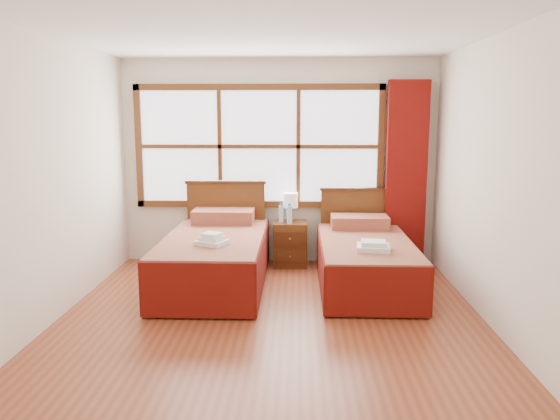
{
  "coord_description": "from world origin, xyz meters",
  "views": [
    {
      "loc": [
        0.25,
        -4.75,
        1.88
      ],
      "look_at": [
        0.07,
        0.7,
        0.94
      ],
      "focal_mm": 35.0,
      "sensor_mm": 36.0,
      "label": 1
    }
  ],
  "objects": [
    {
      "name": "bed_left",
      "position": [
        -0.68,
        1.2,
        0.33
      ],
      "size": [
        1.1,
        2.13,
        1.07
      ],
      "color": "#41220D",
      "rests_on": "floor"
    },
    {
      "name": "bottle_near",
      "position": [
        0.04,
        1.99,
        0.67
      ],
      "size": [
        0.06,
        0.06,
        0.24
      ],
      "color": "silver",
      "rests_on": "nightstand"
    },
    {
      "name": "bed_right",
      "position": [
        1.01,
        1.2,
        0.3
      ],
      "size": [
        1.02,
        2.04,
        0.99
      ],
      "color": "#41220D",
      "rests_on": "floor"
    },
    {
      "name": "lamp",
      "position": [
        0.15,
        2.07,
        0.82
      ],
      "size": [
        0.19,
        0.19,
        0.36
      ],
      "color": "gold",
      "rests_on": "nightstand"
    },
    {
      "name": "towels_right",
      "position": [
        1.02,
        0.71,
        0.57
      ],
      "size": [
        0.36,
        0.32,
        0.1
      ],
      "rotation": [
        0.0,
        0.0,
        -0.11
      ],
      "color": "white",
      "rests_on": "bed_right"
    },
    {
      "name": "curtain",
      "position": [
        1.6,
        2.11,
        1.17
      ],
      "size": [
        0.5,
        0.16,
        2.3
      ],
      "primitive_type": "cube",
      "color": "maroon",
      "rests_on": "wall_back"
    },
    {
      "name": "wall_right",
      "position": [
        2.0,
        0.0,
        1.3
      ],
      "size": [
        0.0,
        4.5,
        4.5
      ],
      "primitive_type": "plane",
      "rotation": [
        1.57,
        0.0,
        -1.57
      ],
      "color": "silver",
      "rests_on": "floor"
    },
    {
      "name": "ceiling",
      "position": [
        0.0,
        0.0,
        2.6
      ],
      "size": [
        4.5,
        4.5,
        0.0
      ],
      "primitive_type": "plane",
      "rotation": [
        3.14,
        0.0,
        0.0
      ],
      "color": "white",
      "rests_on": "wall_back"
    },
    {
      "name": "wall_left",
      "position": [
        -2.0,
        0.0,
        1.3
      ],
      "size": [
        0.0,
        4.5,
        4.5
      ],
      "primitive_type": "plane",
      "rotation": [
        1.57,
        0.0,
        1.57
      ],
      "color": "silver",
      "rests_on": "floor"
    },
    {
      "name": "bottle_far",
      "position": [
        0.14,
        1.9,
        0.68
      ],
      "size": [
        0.07,
        0.07,
        0.26
      ],
      "color": "silver",
      "rests_on": "nightstand"
    },
    {
      "name": "floor",
      "position": [
        0.0,
        0.0,
        0.0
      ],
      "size": [
        4.5,
        4.5,
        0.0
      ],
      "primitive_type": "plane",
      "color": "brown",
      "rests_on": "ground"
    },
    {
      "name": "wall_back",
      "position": [
        0.0,
        2.25,
        1.3
      ],
      "size": [
        4.0,
        0.0,
        4.0
      ],
      "primitive_type": "plane",
      "rotation": [
        1.57,
        0.0,
        0.0
      ],
      "color": "silver",
      "rests_on": "floor"
    },
    {
      "name": "nightstand",
      "position": [
        0.16,
        1.99,
        0.28
      ],
      "size": [
        0.42,
        0.42,
        0.56
      ],
      "color": "#572E13",
      "rests_on": "floor"
    },
    {
      "name": "window",
      "position": [
        -0.25,
        2.21,
        1.5
      ],
      "size": [
        3.16,
        0.06,
        1.56
      ],
      "color": "white",
      "rests_on": "wall_back"
    },
    {
      "name": "towels_left",
      "position": [
        -0.64,
        0.72,
        0.62
      ],
      "size": [
        0.37,
        0.35,
        0.12
      ],
      "rotation": [
        0.0,
        0.0,
        -0.42
      ],
      "color": "white",
      "rests_on": "bed_left"
    }
  ]
}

